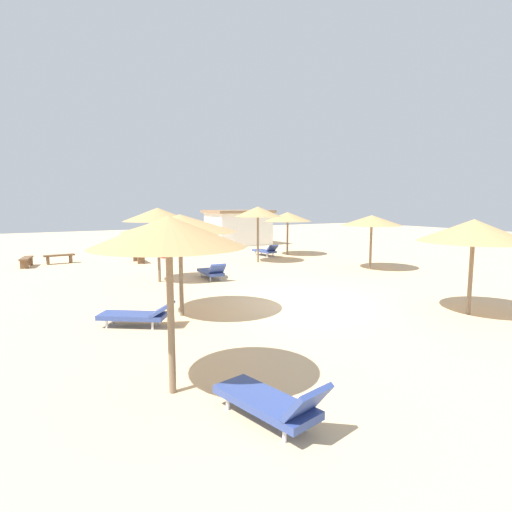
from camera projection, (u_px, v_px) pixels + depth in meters
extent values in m
plane|color=#DBBA8C|center=(303.00, 304.00, 12.95)|extent=(80.00, 80.00, 0.00)
cylinder|color=#75604C|center=(159.00, 250.00, 16.48)|extent=(0.12, 0.12, 2.56)
cone|color=tan|center=(158.00, 214.00, 16.30)|extent=(2.74, 2.74, 0.53)
torus|color=red|center=(164.00, 250.00, 16.59)|extent=(0.71, 0.34, 0.70)
cylinder|color=#75604C|center=(171.00, 319.00, 6.75)|extent=(0.12, 0.12, 2.56)
cone|color=tan|center=(168.00, 232.00, 6.56)|extent=(2.51, 2.51, 0.51)
cylinder|color=#75604C|center=(287.00, 237.00, 25.18)|extent=(0.12, 0.12, 2.17)
cone|color=tan|center=(288.00, 217.00, 25.01)|extent=(2.91, 2.91, 0.56)
cylinder|color=#75604C|center=(181.00, 272.00, 11.48)|extent=(0.12, 0.12, 2.48)
cone|color=tan|center=(180.00, 223.00, 11.31)|extent=(3.18, 3.18, 0.49)
cylinder|color=#75604C|center=(471.00, 277.00, 11.63)|extent=(0.12, 0.12, 2.19)
cone|color=tan|center=(474.00, 230.00, 11.46)|extent=(3.00, 3.00, 0.63)
cylinder|color=#75604C|center=(371.00, 246.00, 19.65)|extent=(0.12, 0.12, 2.22)
cone|color=tan|center=(372.00, 220.00, 19.49)|extent=(2.87, 2.87, 0.48)
cylinder|color=#75604C|center=(258.00, 239.00, 21.99)|extent=(0.12, 0.12, 2.55)
cone|color=tan|center=(258.00, 212.00, 21.81)|extent=(2.54, 2.54, 0.54)
cube|color=#33478C|center=(210.00, 272.00, 17.29)|extent=(0.75, 1.74, 0.12)
cube|color=#33478C|center=(217.00, 269.00, 16.55)|extent=(0.67, 0.48, 0.45)
cylinder|color=silver|center=(221.00, 278.00, 16.88)|extent=(0.06, 0.06, 0.22)
cylinder|color=silver|center=(210.00, 279.00, 16.69)|extent=(0.06, 0.06, 0.22)
cylinder|color=silver|center=(210.00, 274.00, 17.95)|extent=(0.06, 0.06, 0.22)
cylinder|color=silver|center=(201.00, 274.00, 17.75)|extent=(0.06, 0.06, 0.22)
cube|color=#33478C|center=(265.00, 401.00, 6.01)|extent=(1.00, 1.80, 0.12)
cube|color=#33478C|center=(307.00, 403.00, 5.39)|extent=(0.71, 0.53, 0.48)
cylinder|color=silver|center=(306.00, 423.00, 5.74)|extent=(0.06, 0.06, 0.22)
cylinder|color=silver|center=(284.00, 435.00, 5.45)|extent=(0.06, 0.06, 0.22)
cylinder|color=silver|center=(249.00, 394.00, 6.62)|extent=(0.06, 0.06, 0.22)
cylinder|color=silver|center=(228.00, 403.00, 6.32)|extent=(0.06, 0.06, 0.22)
cube|color=#33478C|center=(264.00, 251.00, 24.92)|extent=(0.80, 1.75, 0.12)
cube|color=#33478C|center=(272.00, 248.00, 24.25)|extent=(0.68, 0.52, 0.42)
cylinder|color=silver|center=(273.00, 255.00, 24.59)|extent=(0.06, 0.06, 0.22)
cylinder|color=silver|center=(267.00, 255.00, 24.33)|extent=(0.06, 0.06, 0.22)
cylinder|color=silver|center=(261.00, 253.00, 25.56)|extent=(0.06, 0.06, 0.22)
cylinder|color=silver|center=(255.00, 253.00, 25.30)|extent=(0.06, 0.06, 0.22)
cube|color=#33478C|center=(133.00, 316.00, 10.57)|extent=(1.76, 1.50, 0.12)
cube|color=#33478C|center=(163.00, 309.00, 10.48)|extent=(0.79, 0.82, 0.35)
cylinder|color=silver|center=(158.00, 320.00, 10.76)|extent=(0.06, 0.06, 0.22)
cylinder|color=silver|center=(153.00, 325.00, 10.33)|extent=(0.06, 0.06, 0.22)
cylinder|color=silver|center=(114.00, 319.00, 10.87)|extent=(0.06, 0.06, 0.22)
cylinder|color=silver|center=(107.00, 324.00, 10.43)|extent=(0.06, 0.06, 0.22)
cube|color=brown|center=(26.00, 258.00, 20.42)|extent=(0.69, 1.55, 0.08)
cube|color=brown|center=(24.00, 265.00, 19.93)|extent=(0.38, 0.19, 0.41)
cube|color=brown|center=(29.00, 262.00, 20.97)|extent=(0.38, 0.19, 0.41)
cube|color=brown|center=(59.00, 255.00, 21.56)|extent=(1.53, 0.51, 0.08)
cube|color=brown|center=(48.00, 261.00, 21.29)|extent=(0.15, 0.37, 0.41)
cube|color=brown|center=(71.00, 259.00, 21.90)|extent=(0.15, 0.37, 0.41)
cube|color=brown|center=(139.00, 254.00, 22.02)|extent=(0.44, 1.51, 0.08)
cube|color=brown|center=(141.00, 260.00, 21.57)|extent=(0.36, 0.13, 0.41)
cube|color=brown|center=(137.00, 257.00, 22.53)|extent=(0.36, 0.13, 0.41)
cube|color=white|center=(238.00, 229.00, 31.47)|extent=(4.30, 3.17, 2.44)
cube|color=#8C6B4C|center=(238.00, 211.00, 31.30)|extent=(4.70, 3.57, 0.20)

